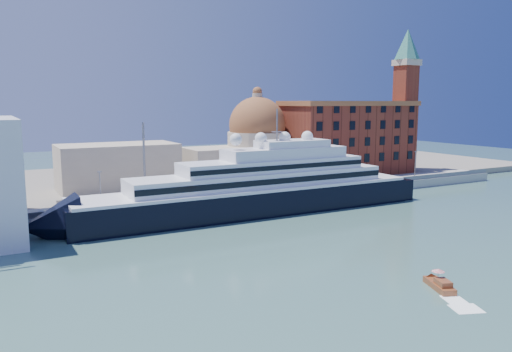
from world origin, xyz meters
TOP-DOWN VIEW (x-y plane):
  - ground at (0.00, 0.00)m, footprint 400.00×400.00m
  - quay at (0.00, 34.00)m, footprint 180.00×10.00m
  - land at (0.00, 75.00)m, footprint 260.00×72.00m
  - quay_fence at (0.00, 29.50)m, footprint 180.00×0.10m
  - superyacht at (-0.89, 23.00)m, footprint 91.41×12.67m
  - water_taxi at (1.78, -29.58)m, footprint 3.90×6.09m
  - warehouse at (52.00, 52.00)m, footprint 43.00×19.00m
  - campanile at (76.00, 52.00)m, footprint 8.40×8.40m
  - church at (6.39, 57.72)m, footprint 66.00×18.00m
  - lamp_posts at (-12.67, 32.27)m, footprint 120.80×2.40m

SIDE VIEW (x-z plane):
  - ground at x=0.00m, z-range 0.00..0.00m
  - water_taxi at x=1.78m, z-range -0.71..2.03m
  - land at x=0.00m, z-range 0.00..2.00m
  - quay at x=0.00m, z-range 0.00..2.50m
  - quay_fence at x=0.00m, z-range 2.50..3.70m
  - superyacht at x=-0.89m, z-range -8.95..18.37m
  - lamp_posts at x=-12.67m, z-range 0.84..18.84m
  - church at x=6.39m, z-range -1.84..23.66m
  - warehouse at x=52.00m, z-range 2.16..25.41m
  - campanile at x=76.00m, z-range 5.26..52.26m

